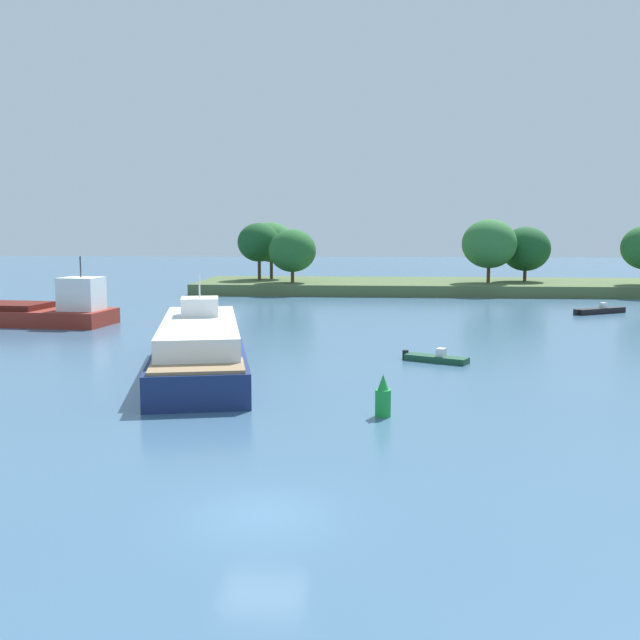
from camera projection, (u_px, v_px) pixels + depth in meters
name	position (u px, v px, depth m)	size (l,w,h in m)	color
ground_plane	(262.00, 514.00, 21.39)	(400.00, 400.00, 0.00)	#3D607F
treeline_island	(445.00, 269.00, 96.57)	(69.41, 17.39, 9.46)	#4C6038
white_riverboat	(200.00, 348.00, 42.67)	(9.10, 20.29, 5.48)	navy
small_motorboat	(600.00, 311.00, 72.21)	(5.66, 4.05, 1.05)	black
fishing_skiff	(436.00, 358.00, 45.94)	(4.09, 2.79, 0.88)	#19472D
channel_buoy_green	(383.00, 398.00, 32.47)	(0.70, 0.70, 1.90)	green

